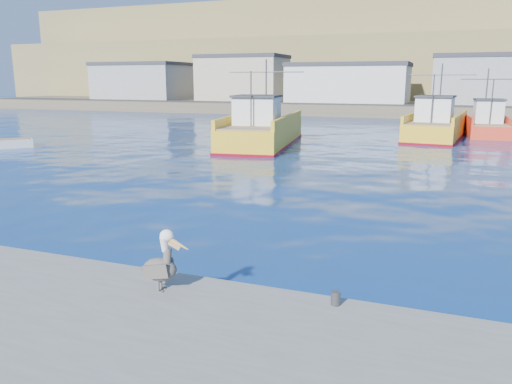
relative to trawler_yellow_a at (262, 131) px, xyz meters
The scene contains 8 objects.
ground 25.83m from the trawler_yellow_a, 70.00° to the right, with size 260.00×260.00×0.00m, color navy.
dock_bollards 29.22m from the trawler_yellow_a, 71.18° to the right, with size 36.20×0.20×0.30m.
far_shore 85.77m from the trawler_yellow_a, 84.07° to the left, with size 200.00×81.00×24.00m.
trawler_yellow_a is the anchor object (origin of this frame).
trawler_yellow_b 16.15m from the trawler_yellow_a, 37.58° to the left, with size 5.68×12.39×6.61m.
boat_orange 22.17m from the trawler_yellow_a, 39.63° to the left, with size 4.69×9.17×6.16m.
skiff_left 19.79m from the trawler_yellow_a, 154.20° to the right, with size 3.63×3.83×0.85m.
pelican 29.40m from the trawler_yellow_a, 74.13° to the right, with size 1.15×0.60×1.42m.
Camera 1 is at (4.89, -13.02, 5.10)m, focal length 35.00 mm.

